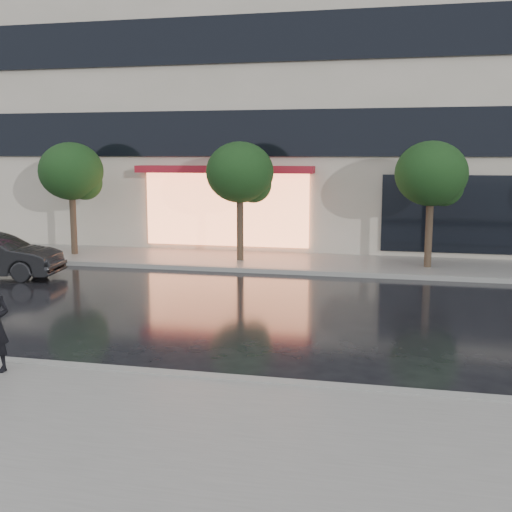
# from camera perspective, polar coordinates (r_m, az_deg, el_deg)

# --- Properties ---
(ground) EXTENTS (120.00, 120.00, 0.00)m
(ground) POSITION_cam_1_polar(r_m,az_deg,el_deg) (11.12, 1.07, -9.80)
(ground) COLOR black
(ground) RESTS_ON ground
(sidewalk_near) EXTENTS (60.00, 4.50, 0.12)m
(sidewalk_near) POSITION_cam_1_polar(r_m,az_deg,el_deg) (8.17, -3.74, -16.60)
(sidewalk_near) COLOR slate
(sidewalk_near) RESTS_ON ground
(sidewalk_far) EXTENTS (60.00, 3.50, 0.12)m
(sidewalk_far) POSITION_cam_1_polar(r_m,az_deg,el_deg) (20.96, 6.74, -0.69)
(sidewalk_far) COLOR slate
(sidewalk_far) RESTS_ON ground
(curb_near) EXTENTS (60.00, 0.25, 0.14)m
(curb_near) POSITION_cam_1_polar(r_m,az_deg,el_deg) (10.17, -0.09, -11.21)
(curb_near) COLOR gray
(curb_near) RESTS_ON ground
(curb_far) EXTENTS (60.00, 0.25, 0.14)m
(curb_far) POSITION_cam_1_polar(r_m,az_deg,el_deg) (19.25, 6.19, -1.52)
(curb_far) COLOR gray
(curb_far) RESTS_ON ground
(office_building) EXTENTS (30.00, 12.76, 18.00)m
(office_building) POSITION_cam_1_polar(r_m,az_deg,el_deg) (28.86, 8.81, 19.78)
(office_building) COLOR #BEB0A0
(office_building) RESTS_ON ground
(tree_far_west) EXTENTS (2.20, 2.20, 3.99)m
(tree_far_west) POSITION_cam_1_polar(r_m,az_deg,el_deg) (23.15, -15.94, 7.07)
(tree_far_west) COLOR #33261C
(tree_far_west) RESTS_ON ground
(tree_mid_west) EXTENTS (2.20, 2.20, 3.99)m
(tree_mid_west) POSITION_cam_1_polar(r_m,az_deg,el_deg) (20.96, -1.26, 7.24)
(tree_mid_west) COLOR #33261C
(tree_mid_west) RESTS_ON ground
(tree_mid_east) EXTENTS (2.20, 2.20, 3.99)m
(tree_mid_east) POSITION_cam_1_polar(r_m,az_deg,el_deg) (20.37, 15.48, 6.86)
(tree_mid_east) COLOR #33261C
(tree_mid_east) RESTS_ON ground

